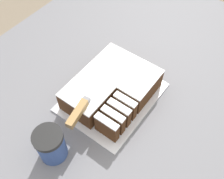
{
  "coord_description": "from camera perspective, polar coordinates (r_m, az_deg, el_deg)",
  "views": [
    {
      "loc": [
        -0.49,
        -0.33,
        1.69
      ],
      "look_at": [
        -0.06,
        -0.02,
        0.98
      ],
      "focal_mm": 42.0,
      "sensor_mm": 36.0,
      "label": 1
    }
  ],
  "objects": [
    {
      "name": "ground_plane",
      "position": [
        1.79,
        0.76,
        -17.25
      ],
      "size": [
        8.0,
        8.0,
        0.0
      ],
      "primitive_type": "plane",
      "color": "#7F705B"
    },
    {
      "name": "countertop",
      "position": [
        1.36,
        0.98,
        -10.78
      ],
      "size": [
        1.4,
        1.1,
        0.93
      ],
      "color": "slate",
      "rests_on": "ground_plane"
    },
    {
      "name": "cake_board",
      "position": [
        0.92,
        -0.0,
        -1.61
      ],
      "size": [
        0.34,
        0.27,
        0.01
      ],
      "color": "silver",
      "rests_on": "countertop"
    },
    {
      "name": "cake",
      "position": [
        0.89,
        -0.02,
        0.45
      ],
      "size": [
        0.29,
        0.23,
        0.08
      ],
      "color": "#472814",
      "rests_on": "cake_board"
    },
    {
      "name": "knife",
      "position": [
        0.79,
        -6.51,
        -3.63
      ],
      "size": [
        0.28,
        0.07,
        0.02
      ],
      "rotation": [
        0.0,
        0.0,
        0.19
      ],
      "color": "silver",
      "rests_on": "cake"
    },
    {
      "name": "coffee_cup",
      "position": [
        0.79,
        -13.41,
        -11.46
      ],
      "size": [
        0.09,
        0.09,
        0.12
      ],
      "color": "#334C8C",
      "rests_on": "countertop"
    }
  ]
}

